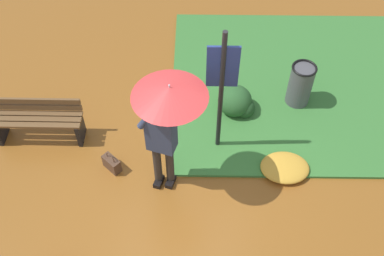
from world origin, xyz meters
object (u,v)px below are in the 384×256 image
at_px(park_bench, 38,120).
at_px(person_with_umbrella, 166,113).
at_px(handbag, 112,163).
at_px(trash_bin, 300,85).
at_px(info_sign_post, 222,81).

bearing_deg(park_bench, person_with_umbrella, -21.62).
height_order(handbag, park_bench, park_bench).
height_order(person_with_umbrella, trash_bin, person_with_umbrella).
xyz_separation_m(person_with_umbrella, handbag, (-0.90, 0.21, -1.42)).
distance_m(info_sign_post, park_bench, 3.03).
relative_size(info_sign_post, park_bench, 1.64).
bearing_deg(info_sign_post, person_with_umbrella, -136.64).
xyz_separation_m(person_with_umbrella, park_bench, (-2.11, 0.84, -1.15)).
bearing_deg(person_with_umbrella, park_bench, 158.38).
distance_m(info_sign_post, handbag, 2.15).
relative_size(person_with_umbrella, handbag, 5.53).
bearing_deg(trash_bin, handbag, -154.64).
bearing_deg(handbag, person_with_umbrella, -13.15).
distance_m(person_with_umbrella, handbag, 1.70).
bearing_deg(info_sign_post, handbag, -163.69).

